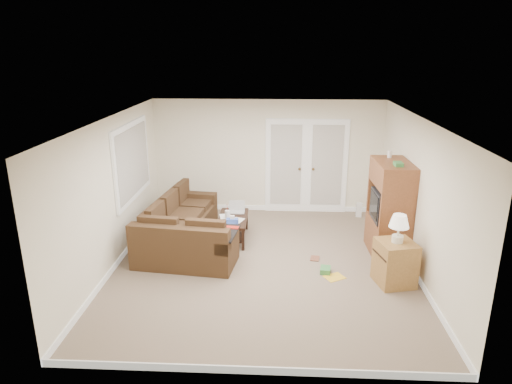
# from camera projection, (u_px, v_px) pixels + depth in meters

# --- Properties ---
(floor) EXTENTS (5.50, 5.50, 0.00)m
(floor) POSITION_uv_depth(u_px,v_px,m) (263.00, 265.00, 7.82)
(floor) COLOR gray
(floor) RESTS_ON ground
(ceiling) EXTENTS (5.00, 5.50, 0.02)m
(ceiling) POSITION_uv_depth(u_px,v_px,m) (264.00, 119.00, 7.06)
(ceiling) COLOR silver
(ceiling) RESTS_ON wall_back
(wall_left) EXTENTS (0.02, 5.50, 2.50)m
(wall_left) POSITION_uv_depth(u_px,v_px,m) (113.00, 193.00, 7.56)
(wall_left) COLOR white
(wall_left) RESTS_ON floor
(wall_right) EXTENTS (0.02, 5.50, 2.50)m
(wall_right) POSITION_uv_depth(u_px,v_px,m) (419.00, 198.00, 7.32)
(wall_right) COLOR white
(wall_right) RESTS_ON floor
(wall_back) EXTENTS (5.00, 0.02, 2.50)m
(wall_back) POSITION_uv_depth(u_px,v_px,m) (268.00, 157.00, 10.06)
(wall_back) COLOR white
(wall_back) RESTS_ON floor
(wall_front) EXTENTS (5.00, 0.02, 2.50)m
(wall_front) POSITION_uv_depth(u_px,v_px,m) (255.00, 277.00, 4.83)
(wall_front) COLOR white
(wall_front) RESTS_ON floor
(baseboards) EXTENTS (5.00, 5.50, 0.10)m
(baseboards) POSITION_uv_depth(u_px,v_px,m) (263.00, 262.00, 7.81)
(baseboards) COLOR white
(baseboards) RESTS_ON floor
(french_doors) EXTENTS (1.80, 0.05, 2.13)m
(french_doors) POSITION_uv_depth(u_px,v_px,m) (306.00, 167.00, 10.05)
(french_doors) COLOR white
(french_doors) RESTS_ON floor
(window_left) EXTENTS (0.05, 1.92, 1.42)m
(window_left) POSITION_uv_depth(u_px,v_px,m) (132.00, 161.00, 8.42)
(window_left) COLOR white
(window_left) RESTS_ON wall_left
(sectional_sofa) EXTENTS (1.82, 2.79, 0.80)m
(sectional_sofa) POSITION_uv_depth(u_px,v_px,m) (183.00, 232.00, 8.38)
(sectional_sofa) COLOR #452F1A
(sectional_sofa) RESTS_ON floor
(coffee_table) EXTENTS (0.55, 1.09, 0.74)m
(coffee_table) POSITION_uv_depth(u_px,v_px,m) (233.00, 227.00, 8.81)
(coffee_table) COLOR black
(coffee_table) RESTS_ON floor
(tv_armoire) EXTENTS (0.61, 1.07, 1.83)m
(tv_armoire) POSITION_uv_depth(u_px,v_px,m) (389.00, 208.00, 8.01)
(tv_armoire) COLOR brown
(tv_armoire) RESTS_ON floor
(side_cabinet) EXTENTS (0.65, 0.65, 1.15)m
(side_cabinet) POSITION_uv_depth(u_px,v_px,m) (395.00, 259.00, 7.09)
(side_cabinet) COLOR #A3753B
(side_cabinet) RESTS_ON floor
(space_heater) EXTENTS (0.14, 0.13, 0.31)m
(space_heater) POSITION_uv_depth(u_px,v_px,m) (359.00, 210.00, 9.98)
(space_heater) COLOR white
(space_heater) RESTS_ON floor
(floor_magazine) EXTENTS (0.39, 0.37, 0.01)m
(floor_magazine) POSITION_uv_depth(u_px,v_px,m) (334.00, 277.00, 7.39)
(floor_magazine) COLOR yellow
(floor_magazine) RESTS_ON floor
(floor_greenbox) EXTENTS (0.20, 0.24, 0.09)m
(floor_greenbox) POSITION_uv_depth(u_px,v_px,m) (325.00, 270.00, 7.54)
(floor_greenbox) COLOR #3B8340
(floor_greenbox) RESTS_ON floor
(floor_book) EXTENTS (0.19, 0.23, 0.02)m
(floor_book) POSITION_uv_depth(u_px,v_px,m) (310.00, 258.00, 8.05)
(floor_book) COLOR brown
(floor_book) RESTS_ON floor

